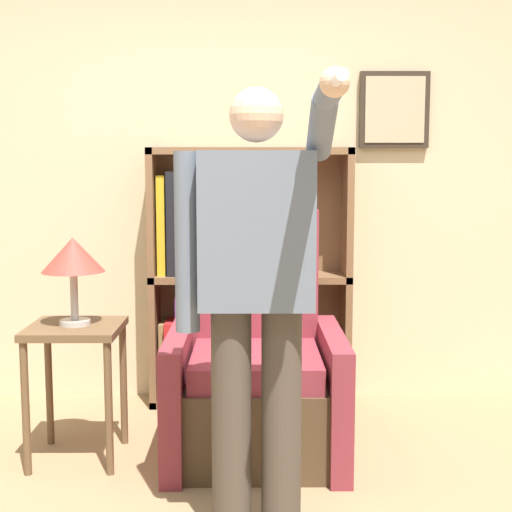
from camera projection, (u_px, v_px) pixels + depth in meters
The scene contains 6 objects.
wall_back at pixel (215, 168), 4.30m from camera, with size 8.00×0.11×2.80m.
bookcase at pixel (227, 285), 4.22m from camera, with size 1.18×0.28×1.52m.
armchair at pixel (256, 378), 3.53m from camera, with size 0.85×0.82×1.19m.
person_standing at pixel (256, 288), 2.60m from camera, with size 0.56×0.78×1.68m.
side_table at pixel (76, 350), 3.39m from camera, with size 0.43×0.43×0.66m.
table_lamp at pixel (73, 258), 3.34m from camera, with size 0.30×0.30×0.42m.
Camera 1 is at (0.23, -2.30, 1.39)m, focal length 50.00 mm.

